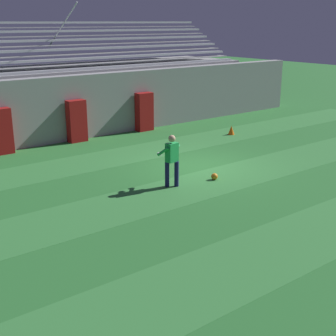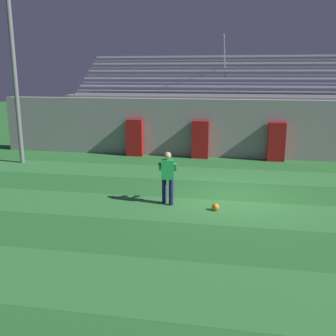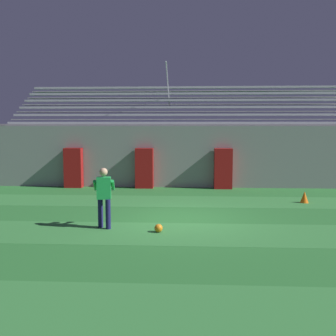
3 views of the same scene
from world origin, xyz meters
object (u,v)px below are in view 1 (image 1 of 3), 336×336
(goalkeeper, at_px, (171,157))
(traffic_cone, at_px, (231,130))
(padding_pillar_far_left, at_px, (1,131))
(soccer_ball, at_px, (214,176))
(padding_pillar_gate_left, at_px, (77,121))
(padding_pillar_gate_right, at_px, (144,112))

(goalkeeper, bearing_deg, traffic_cone, 30.87)
(padding_pillar_far_left, height_order, goalkeeper, padding_pillar_far_left)
(padding_pillar_far_left, height_order, soccer_ball, padding_pillar_far_left)
(padding_pillar_gate_left, bearing_deg, goalkeeper, -92.59)
(traffic_cone, bearing_deg, goalkeeper, -149.13)
(padding_pillar_gate_right, xyz_separation_m, goalkeeper, (-3.86, -7.07, 0.05))
(padding_pillar_gate_right, height_order, padding_pillar_far_left, same)
(padding_pillar_gate_right, bearing_deg, goalkeeper, -118.66)
(soccer_ball, bearing_deg, padding_pillar_far_left, 120.96)
(padding_pillar_gate_right, relative_size, soccer_ball, 8.21)
(padding_pillar_far_left, bearing_deg, padding_pillar_gate_left, 0.00)
(goalkeeper, bearing_deg, padding_pillar_gate_left, 87.41)
(soccer_ball, distance_m, traffic_cone, 6.61)
(padding_pillar_far_left, bearing_deg, soccer_ball, -59.04)
(padding_pillar_far_left, relative_size, soccer_ball, 8.21)
(padding_pillar_gate_right, distance_m, padding_pillar_far_left, 6.80)
(padding_pillar_gate_right, distance_m, goalkeeper, 8.06)
(traffic_cone, bearing_deg, padding_pillar_far_left, 161.67)
(padding_pillar_gate_right, distance_m, traffic_cone, 4.20)
(padding_pillar_gate_right, relative_size, traffic_cone, 4.30)
(padding_pillar_gate_left, height_order, soccer_ball, padding_pillar_gate_left)
(traffic_cone, bearing_deg, soccer_ball, -139.63)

